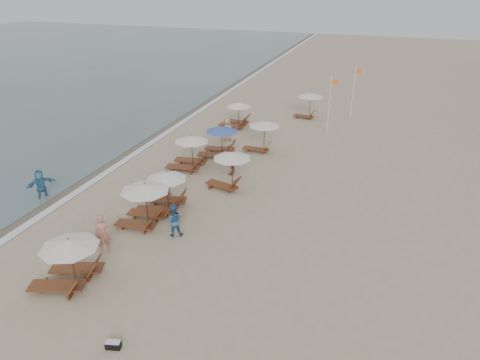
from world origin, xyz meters
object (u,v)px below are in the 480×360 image
(lounger_station_4, at_px, (218,142))
(lounger_station_5, at_px, (235,116))
(inland_station_1, at_px, (261,132))
(beachgoer_mid_a, at_px, (174,220))
(beachgoer_far_b, at_px, (228,129))
(waterline_walker, at_px, (41,184))
(flag_pole_near, at_px, (330,103))
(inland_station_2, at_px, (308,101))
(lounger_station_3, at_px, (188,153))
(beachgoer_far_a, at_px, (232,161))
(beachgoer_mid_b, at_px, (169,189))
(lounger_station_0, at_px, (67,262))
(inland_station_0, at_px, (227,167))
(duffel_bag, at_px, (113,345))
(lounger_station_1, at_px, (142,204))
(lounger_station_2, at_px, (163,193))
(beachgoer_near, at_px, (103,234))

(lounger_station_4, height_order, lounger_station_5, lounger_station_4)
(inland_station_1, height_order, beachgoer_mid_a, inland_station_1)
(beachgoer_far_b, xyz_separation_m, waterline_walker, (-6.55, -12.20, -0.01))
(inland_station_1, relative_size, flag_pole_near, 0.57)
(inland_station_1, bearing_deg, inland_station_2, 80.19)
(lounger_station_3, xyz_separation_m, beachgoer_far_a, (3.02, -0.00, -0.12))
(lounger_station_3, xyz_separation_m, beachgoer_mid_b, (1.04, -4.61, -0.18))
(lounger_station_0, height_order, inland_station_0, inland_station_0)
(flag_pole_near, bearing_deg, lounger_station_0, -107.69)
(inland_station_2, height_order, beachgoer_mid_a, inland_station_2)
(lounger_station_3, bearing_deg, beachgoer_far_b, 84.61)
(inland_station_0, height_order, inland_station_1, same)
(inland_station_1, height_order, duffel_bag, inland_station_1)
(lounger_station_0, height_order, lounger_station_3, lounger_station_3)
(lounger_station_4, height_order, waterline_walker, lounger_station_4)
(inland_station_0, bearing_deg, waterline_walker, -154.34)
(beachgoer_mid_b, xyz_separation_m, beachgoer_far_a, (1.97, 4.61, 0.05))
(lounger_station_3, height_order, lounger_station_4, lounger_station_3)
(inland_station_1, bearing_deg, lounger_station_0, -100.72)
(lounger_station_4, xyz_separation_m, flag_pole_near, (6.41, 7.03, 1.49))
(lounger_station_5, relative_size, beachgoer_mid_b, 1.52)
(waterline_walker, bearing_deg, beachgoer_far_b, 2.31)
(lounger_station_4, distance_m, lounger_station_5, 6.39)
(inland_station_2, distance_m, beachgoer_mid_b, 18.34)
(lounger_station_1, distance_m, flag_pole_near, 18.08)
(lounger_station_1, height_order, lounger_station_4, lounger_station_1)
(inland_station_1, bearing_deg, lounger_station_3, -129.66)
(lounger_station_1, relative_size, inland_station_1, 1.07)
(lounger_station_1, bearing_deg, inland_station_1, 76.82)
(inland_station_2, relative_size, beachgoer_far_b, 1.48)
(lounger_station_1, relative_size, beachgoer_mid_b, 1.62)
(beachgoer_mid_a, bearing_deg, flag_pole_near, -129.60)
(inland_station_1, xyz_separation_m, beachgoer_mid_a, (-0.76, -11.90, -0.61))
(inland_station_2, bearing_deg, beachgoer_far_b, -121.41)
(lounger_station_2, xyz_separation_m, lounger_station_3, (-1.12, 5.47, 0.02))
(lounger_station_3, relative_size, beachgoer_far_a, 1.51)
(lounger_station_0, height_order, beachgoer_far_a, lounger_station_0)
(waterline_walker, bearing_deg, beachgoer_mid_a, -66.47)
(duffel_bag, bearing_deg, beachgoer_far_a, 94.23)
(lounger_station_0, bearing_deg, flag_pole_near, 72.31)
(beachgoer_mid_b, bearing_deg, flag_pole_near, -63.55)
(beachgoer_near, relative_size, beachgoer_mid_b, 1.12)
(beachgoer_mid_a, xyz_separation_m, beachgoer_mid_b, (-1.79, 2.95, 0.01))
(beachgoer_mid_b, bearing_deg, lounger_station_1, 137.52)
(duffel_bag, bearing_deg, beachgoer_mid_b, 107.02)
(beachgoer_far_a, bearing_deg, beachgoer_mid_b, -23.26)
(lounger_station_2, xyz_separation_m, beachgoer_mid_b, (-0.07, 0.86, -0.16))
(duffel_bag, bearing_deg, inland_station_0, 92.93)
(inland_station_2, bearing_deg, lounger_station_1, -101.72)
(lounger_station_1, height_order, beachgoer_far_a, lounger_station_1)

